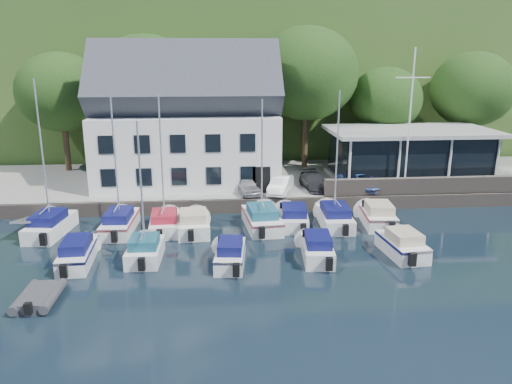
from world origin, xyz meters
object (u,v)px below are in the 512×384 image
(club_pavilion, at_px, (409,154))
(car_blue, at_px, (361,181))
(boat_r1_2, at_px, (162,168))
(boat_r1_5, at_px, (294,215))
(car_white, at_px, (281,185))
(dinghy_1, at_px, (39,295))
(boat_r1_3, at_px, (194,221))
(harbor_building, at_px, (187,128))
(boat_r1_4, at_px, (262,159))
(boat_r2_2, at_px, (230,252))
(car_silver, at_px, (246,185))
(boat_r2_0, at_px, (78,250))
(boat_r2_1, at_px, (141,185))
(boat_r2_4, at_px, (402,242))
(flagpole, at_px, (409,122))
(boat_r1_7, at_px, (378,213))
(boat_r1_0, at_px, (43,163))
(boat_r1_6, at_px, (337,160))
(boat_r2_3, at_px, (317,245))
(car_dgrey, at_px, (314,181))
(boat_r1_1, at_px, (115,163))

(club_pavilion, bearing_deg, car_blue, -148.67)
(boat_r1_2, height_order, boat_r1_5, boat_r1_2)
(club_pavilion, xyz_separation_m, car_white, (-11.08, -3.55, -1.43))
(boat_r1_5, bearing_deg, dinghy_1, -137.56)
(boat_r1_3, bearing_deg, dinghy_1, -130.17)
(harbor_building, xyz_separation_m, boat_r1_4, (5.06, -8.79, -0.76))
(boat_r2_2, bearing_deg, car_silver, 87.80)
(boat_r1_3, xyz_separation_m, boat_r2_0, (-6.09, -4.31, -0.01))
(boat_r2_1, height_order, boat_r2_4, boat_r2_1)
(boat_r1_5, relative_size, boat_r2_0, 0.97)
(boat_r2_2, bearing_deg, flagpole, 43.28)
(boat_r2_1, height_order, boat_r2_2, boat_r2_1)
(boat_r1_7, height_order, dinghy_1, boat_r1_7)
(club_pavilion, bearing_deg, boat_r2_4, -112.15)
(flagpole, relative_size, boat_r1_3, 1.96)
(car_white, distance_m, boat_r1_3, 8.21)
(boat_r1_0, bearing_deg, boat_r1_6, 8.09)
(boat_r2_2, bearing_deg, boat_r2_4, 8.71)
(boat_r2_4, bearing_deg, boat_r1_2, 154.02)
(harbor_building, bearing_deg, car_white, -30.33)
(boat_r1_3, xyz_separation_m, boat_r2_1, (-2.51, -4.21, 3.54))
(boat_r1_7, relative_size, boat_r2_3, 1.01)
(boat_r1_2, xyz_separation_m, boat_r1_3, (1.85, -0.43, -3.38))
(car_white, bearing_deg, boat_r1_3, -120.79)
(club_pavilion, xyz_separation_m, boat_r1_4, (-12.94, -8.29, 1.54))
(car_blue, relative_size, boat_r1_6, 0.42)
(harbor_building, height_order, car_blue, harbor_building)
(boat_r2_1, xyz_separation_m, dinghy_1, (-4.21, -4.56, -3.92))
(boat_r1_3, bearing_deg, flagpole, 15.17)
(harbor_building, relative_size, boat_r1_5, 2.48)
(club_pavilion, xyz_separation_m, boat_r2_0, (-23.42, -13.12, -2.33))
(flagpole, bearing_deg, boat_r1_7, -127.54)
(boat_r2_1, bearing_deg, boat_r1_0, 146.11)
(boat_r2_2, bearing_deg, boat_r1_6, 45.25)
(boat_r2_1, height_order, boat_r2_3, boat_r2_1)
(car_dgrey, bearing_deg, boat_r1_7, -67.06)
(car_white, bearing_deg, boat_r1_4, -92.26)
(boat_r2_0, height_order, dinghy_1, boat_r2_0)
(flagpole, height_order, boat_r1_2, flagpole)
(boat_r1_5, relative_size, boat_r2_2, 1.09)
(car_blue, relative_size, flagpole, 0.36)
(harbor_building, bearing_deg, car_dgrey, -17.46)
(car_dgrey, relative_size, boat_r2_0, 0.67)
(club_pavilion, xyz_separation_m, boat_r2_1, (-19.84, -13.01, 1.22))
(boat_r1_0, distance_m, boat_r1_3, 9.75)
(boat_r1_1, distance_m, boat_r2_0, 6.33)
(boat_r1_4, bearing_deg, boat_r2_3, -69.08)
(boat_r1_1, bearing_deg, boat_r2_3, -22.18)
(car_silver, relative_size, car_white, 0.91)
(boat_r1_1, bearing_deg, boat_r1_6, 2.24)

